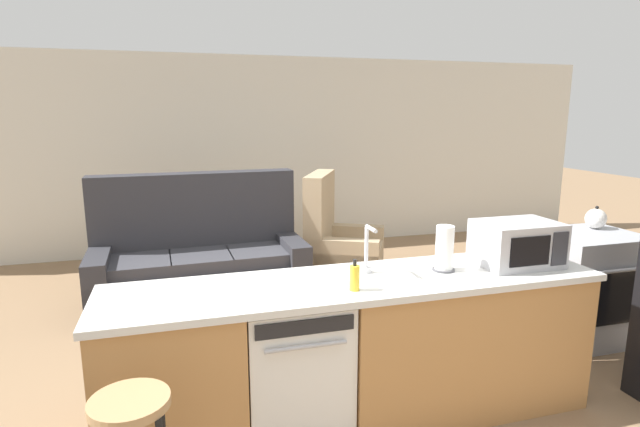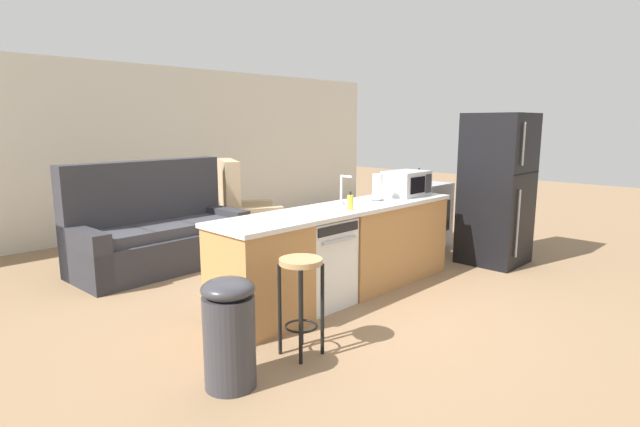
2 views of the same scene
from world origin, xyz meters
name	(u,v)px [view 2 (image 2 of 2)]	position (x,y,z in m)	size (l,w,h in m)	color
ground_plane	(333,297)	(0.00, 0.00, 0.00)	(24.00, 24.00, 0.00)	#896B4C
wall_back	(150,150)	(0.30, 4.20, 1.30)	(10.00, 0.06, 2.60)	silver
kitchen_counter	(349,252)	(0.24, 0.00, 0.42)	(2.94, 0.66, 0.90)	#B77F47
dishwasher	(315,262)	(-0.25, 0.00, 0.42)	(0.58, 0.61, 0.84)	white
stove_range	(419,215)	(2.35, 0.55, 0.45)	(0.76, 0.68, 0.90)	#A8AAB2
refrigerator	(497,189)	(2.35, -0.55, 0.92)	(0.72, 0.73, 1.83)	black
microwave	(406,183)	(1.22, 0.00, 1.04)	(0.50, 0.37, 0.28)	#B7B7BC
sink_faucet	(342,192)	(0.24, 0.10, 1.03)	(0.07, 0.18, 0.30)	silver
paper_towel_roll	(378,188)	(0.71, 0.02, 1.04)	(0.14, 0.14, 0.28)	#4C4C51
soap_bottle	(350,202)	(0.06, -0.16, 0.97)	(0.06, 0.06, 0.18)	yellow
kettle	(419,175)	(2.52, 0.68, 0.99)	(0.21, 0.17, 0.19)	silver
bar_stool	(301,286)	(-1.07, -0.67, 0.54)	(0.32, 0.32, 0.74)	tan
trash_bin	(229,332)	(-1.72, -0.67, 0.38)	(0.35, 0.35, 0.74)	#333338
couch	(156,235)	(-0.67, 2.27, 0.39)	(2.03, 0.98, 1.27)	#2D2D33
armchair	(244,218)	(0.86, 2.57, 0.35)	(1.10, 1.12, 1.20)	tan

